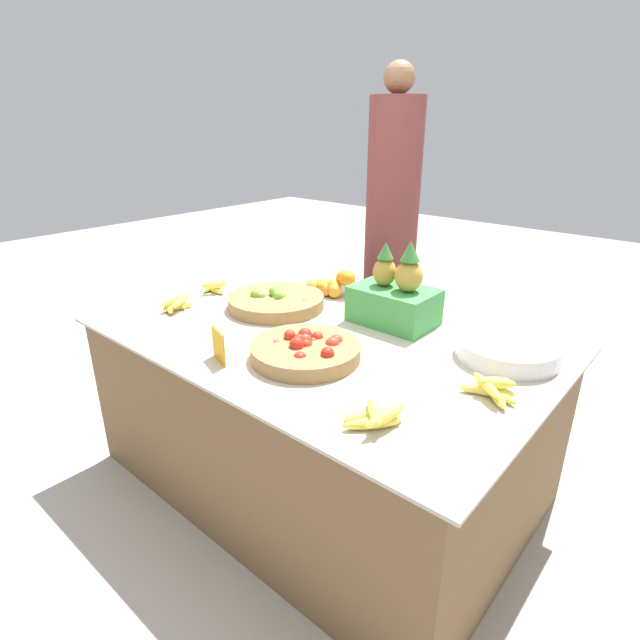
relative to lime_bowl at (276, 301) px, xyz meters
The scene contains 13 objects.
ground_plane 0.79m from the lime_bowl, 13.45° to the right, with size 12.00×12.00×0.00m, color #ADA599.
market_table 0.50m from the lime_bowl, 13.45° to the right, with size 1.74×1.13×0.69m.
lime_bowl is the anchor object (origin of this frame).
tomato_basket 0.52m from the lime_bowl, 32.83° to the right, with size 0.38×0.38×0.10m.
orange_pile 0.29m from the lime_bowl, 75.21° to the left, with size 0.21×0.17×0.13m.
metal_bowl 0.98m from the lime_bowl, 10.31° to the left, with size 0.35×0.35×0.07m.
price_sign 0.55m from the lime_bowl, 65.20° to the right, with size 0.11×0.04×0.12m.
produce_crate 0.53m from the lime_bowl, 21.42° to the left, with size 0.33×0.23×0.35m.
banana_bunch_front_center 0.97m from the lime_bowl, 28.36° to the right, with size 0.15×0.18×0.06m.
banana_bunch_front_right 1.03m from the lime_bowl, ahead, with size 0.18×0.12×0.06m.
banana_bunch_middle_left 0.44m from the lime_bowl, 136.65° to the right, with size 0.17×0.17×0.06m.
banana_bunch_front_left 0.39m from the lime_bowl, behind, with size 0.16×0.16×0.06m.
vendor_person 0.88m from the lime_bowl, 89.06° to the left, with size 0.28×0.28×1.73m.
Camera 1 is at (1.17, -1.35, 1.47)m, focal length 28.00 mm.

